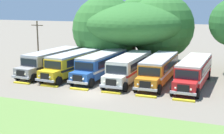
# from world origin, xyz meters

# --- Properties ---
(ground_plane) EXTENTS (220.00, 220.00, 0.00)m
(ground_plane) POSITION_xyz_m (0.00, 0.00, 0.00)
(ground_plane) COLOR slate
(foreground_grass_strip) EXTENTS (80.00, 8.17, 0.01)m
(foreground_grass_strip) POSITION_xyz_m (0.00, -7.92, 0.00)
(foreground_grass_strip) COLOR olive
(foreground_grass_strip) RESTS_ON ground_plane
(parked_bus_slot_0) EXTENTS (3.47, 10.96, 2.82)m
(parked_bus_slot_0) POSITION_xyz_m (-8.63, 7.04, 1.58)
(parked_bus_slot_0) COLOR #9E9993
(parked_bus_slot_0) RESTS_ON ground_plane
(parked_bus_slot_1) EXTENTS (3.58, 10.98, 2.82)m
(parked_bus_slot_1) POSITION_xyz_m (-5.27, 6.77, 1.58)
(parked_bus_slot_1) COLOR yellow
(parked_bus_slot_1) RESTS_ON ground_plane
(parked_bus_slot_2) EXTENTS (3.20, 10.91, 2.82)m
(parked_bus_slot_2) POSITION_xyz_m (-1.85, 7.25, 1.58)
(parked_bus_slot_2) COLOR #23519E
(parked_bus_slot_2) RESTS_ON ground_plane
(parked_bus_slot_3) EXTENTS (2.78, 10.85, 2.82)m
(parked_bus_slot_3) POSITION_xyz_m (1.75, 6.88, 1.58)
(parked_bus_slot_3) COLOR silver
(parked_bus_slot_3) RESTS_ON ground_plane
(parked_bus_slot_4) EXTENTS (2.73, 10.85, 2.82)m
(parked_bus_slot_4) POSITION_xyz_m (5.09, 7.22, 1.58)
(parked_bus_slot_4) COLOR orange
(parked_bus_slot_4) RESTS_ON ground_plane
(parked_bus_slot_5) EXTENTS (3.07, 10.89, 2.82)m
(parked_bus_slot_5) POSITION_xyz_m (8.89, 7.17, 1.58)
(parked_bus_slot_5) COLOR red
(parked_bus_slot_5) RESTS_ON ground_plane
(curb_wheelstop_0) EXTENTS (2.00, 0.36, 0.15)m
(curb_wheelstop_0) POSITION_xyz_m (-8.79, 1.05, 0.07)
(curb_wheelstop_0) COLOR yellow
(curb_wheelstop_0) RESTS_ON ground_plane
(curb_wheelstop_1) EXTENTS (2.00, 0.36, 0.15)m
(curb_wheelstop_1) POSITION_xyz_m (-5.28, 1.05, 0.07)
(curb_wheelstop_1) COLOR yellow
(curb_wheelstop_1) RESTS_ON ground_plane
(curb_wheelstop_2) EXTENTS (2.00, 0.36, 0.15)m
(curb_wheelstop_2) POSITION_xyz_m (-1.76, 1.05, 0.07)
(curb_wheelstop_2) COLOR yellow
(curb_wheelstop_2) RESTS_ON ground_plane
(curb_wheelstop_3) EXTENTS (2.00, 0.36, 0.15)m
(curb_wheelstop_3) POSITION_xyz_m (1.76, 1.05, 0.07)
(curb_wheelstop_3) COLOR yellow
(curb_wheelstop_3) RESTS_ON ground_plane
(curb_wheelstop_4) EXTENTS (2.00, 0.36, 0.15)m
(curb_wheelstop_4) POSITION_xyz_m (5.28, 1.05, 0.07)
(curb_wheelstop_4) COLOR yellow
(curb_wheelstop_4) RESTS_ON ground_plane
(curb_wheelstop_5) EXTENTS (2.00, 0.36, 0.15)m
(curb_wheelstop_5) POSITION_xyz_m (8.79, 1.05, 0.07)
(curb_wheelstop_5) COLOR yellow
(curb_wheelstop_5) RESTS_ON ground_plane
(broad_shade_tree) EXTENTS (16.76, 14.55, 10.06)m
(broad_shade_tree) POSITION_xyz_m (-0.85, 16.55, 5.57)
(broad_shade_tree) COLOR brown
(broad_shade_tree) RESTS_ON ground_plane
(utility_pole) EXTENTS (1.80, 0.20, 6.30)m
(utility_pole) POSITION_xyz_m (-12.78, 10.28, 3.39)
(utility_pole) COLOR brown
(utility_pole) RESTS_ON ground_plane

